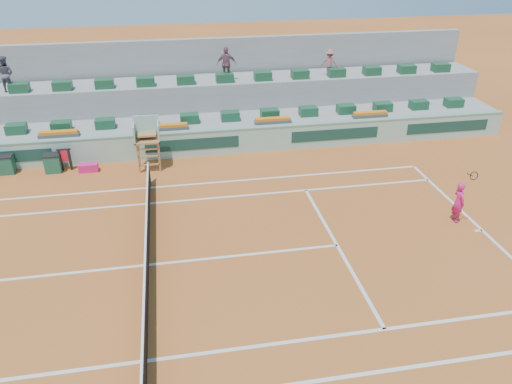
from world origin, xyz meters
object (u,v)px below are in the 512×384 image
at_px(player_bag, 88,168).
at_px(tennis_player, 459,202).
at_px(drink_cooler_a, 53,163).
at_px(umpire_chair, 147,136).

height_order(player_bag, tennis_player, tennis_player).
relative_size(player_bag, drink_cooler_a, 1.00).
relative_size(umpire_chair, drink_cooler_a, 2.86).
relative_size(player_bag, tennis_player, 0.37).
distance_m(drink_cooler_a, tennis_player, 17.01).
bearing_deg(umpire_chair, tennis_player, -30.75).
bearing_deg(player_bag, tennis_player, -25.89).
distance_m(player_bag, drink_cooler_a, 1.56).
xyz_separation_m(drink_cooler_a, tennis_player, (15.48, -7.05, 0.38)).
height_order(player_bag, drink_cooler_a, drink_cooler_a).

